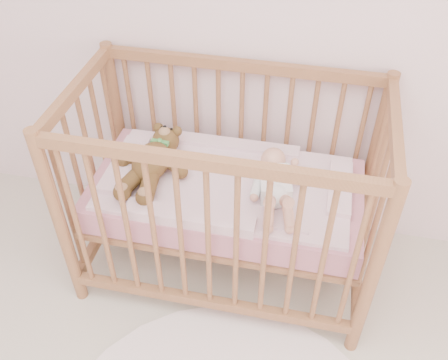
% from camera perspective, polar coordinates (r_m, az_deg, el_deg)
% --- Properties ---
extents(crib, '(1.36, 0.76, 1.00)m').
position_cam_1_polar(crib, '(2.28, 0.27, -1.44)').
color(crib, '#A07044').
rests_on(crib, floor).
extents(mattress, '(1.22, 0.62, 0.13)m').
position_cam_1_polar(mattress, '(2.29, 0.26, -1.71)').
color(mattress, pink).
rests_on(mattress, crib).
extents(blanket, '(1.10, 0.58, 0.06)m').
position_cam_1_polar(blanket, '(2.24, 0.27, -0.32)').
color(blanket, '#FCADC5').
rests_on(blanket, mattress).
extents(baby, '(0.34, 0.54, 0.12)m').
position_cam_1_polar(baby, '(2.15, 5.91, -0.01)').
color(baby, white).
rests_on(baby, blanket).
extents(teddy_bear, '(0.40, 0.53, 0.14)m').
position_cam_1_polar(teddy_bear, '(2.25, -8.34, 2.19)').
color(teddy_bear, brown).
rests_on(teddy_bear, blanket).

